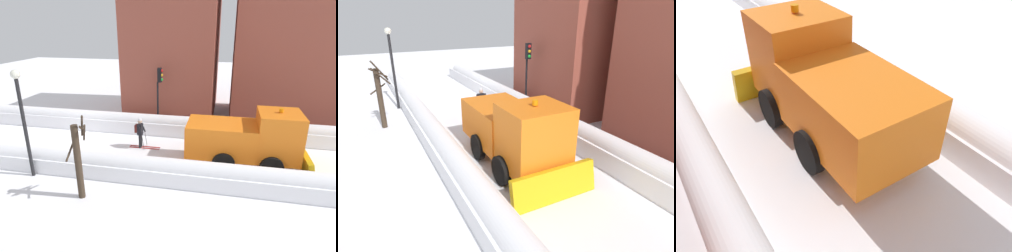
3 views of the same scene
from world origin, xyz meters
TOP-DOWN VIEW (x-y plane):
  - ground_plane at (0.00, 10.00)m, footprint 80.00×80.00m
  - snowbank_left at (-2.91, 10.00)m, footprint 1.10×36.00m
  - snowbank_right at (2.91, 10.00)m, footprint 1.10×36.00m
  - plow_truck at (0.47, 10.27)m, footprint 3.20×5.98m

SIDE VIEW (x-z plane):
  - ground_plane at x=0.00m, z-range 0.00..0.00m
  - snowbank_right at x=2.91m, z-range -0.05..1.14m
  - snowbank_left at x=-2.91m, z-range -0.03..1.25m
  - plow_truck at x=0.47m, z-range -0.08..3.04m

